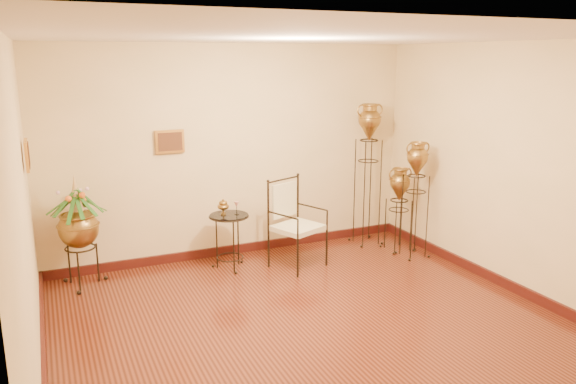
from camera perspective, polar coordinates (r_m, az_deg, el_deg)
name	(u,v)px	position (r m, az deg, el deg)	size (l,w,h in m)	color
ground	(318,331)	(5.70, 3.09, -13.94)	(5.00, 5.00, 0.00)	maroon
room_shell	(320,158)	(5.14, 3.24, 3.50)	(5.02, 5.02, 2.81)	beige
amphora_tall	(368,173)	(8.01, 8.12, 1.94)	(0.43, 0.43, 2.03)	black
amphora_mid	(415,199)	(7.63, 12.80, -0.68)	(0.40, 0.40, 1.58)	black
amphora_short	(399,209)	(7.89, 11.18, -1.68)	(0.47, 0.47, 1.18)	black
planter_urn	(78,224)	(6.91, -20.54, -3.03)	(0.86, 0.86, 1.36)	black
armchair	(298,224)	(7.12, 1.00, -3.28)	(0.81, 0.79, 1.13)	black
side_table	(229,240)	(7.15, -5.97, -4.92)	(0.61, 0.61, 0.90)	black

